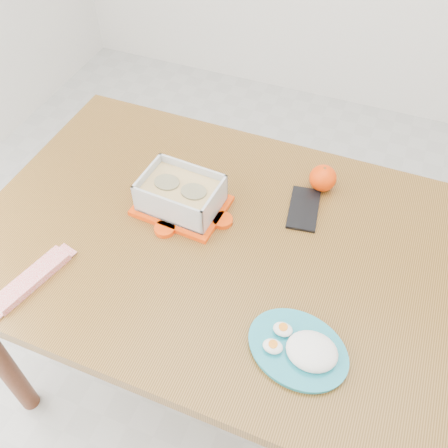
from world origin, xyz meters
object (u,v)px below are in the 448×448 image
at_px(rice_plate, 302,349).
at_px(orange_fruit, 323,178).
at_px(food_container, 181,195).
at_px(smartphone, 304,209).
at_px(dining_table, 224,261).

bearing_deg(rice_plate, orange_fruit, 114.55).
distance_m(food_container, smartphone, 0.33).
relative_size(dining_table, rice_plate, 4.77).
bearing_deg(food_container, orange_fruit, 36.81).
distance_m(dining_table, smartphone, 0.26).
height_order(rice_plate, smartphone, rice_plate).
bearing_deg(food_container, dining_table, -18.84).
bearing_deg(dining_table, food_container, 157.38).
bearing_deg(smartphone, dining_table, -141.14).
bearing_deg(dining_table, rice_plate, -40.34).
bearing_deg(smartphone, orange_fruit, 68.59).
distance_m(food_container, rice_plate, 0.51).
height_order(dining_table, orange_fruit, orange_fruit).
xyz_separation_m(orange_fruit, rice_plate, (0.09, -0.51, -0.02)).
height_order(dining_table, smartphone, smartphone).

